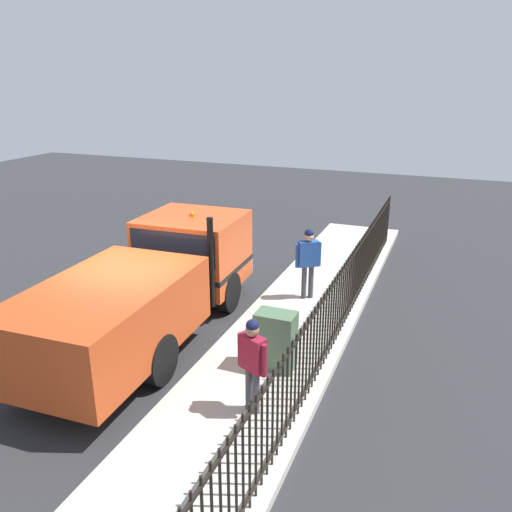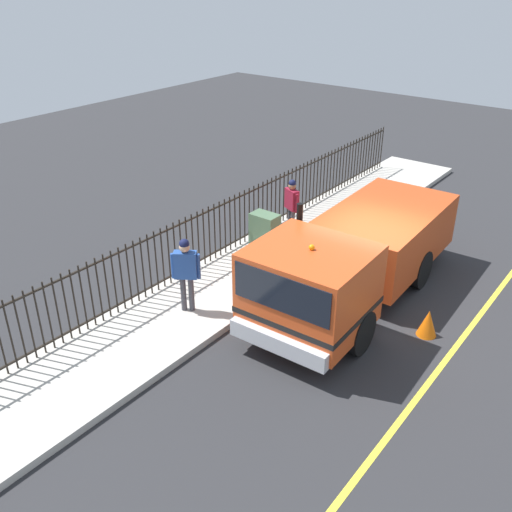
% 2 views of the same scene
% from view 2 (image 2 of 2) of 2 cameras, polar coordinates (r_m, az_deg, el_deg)
% --- Properties ---
extents(ground_plane, '(44.81, 44.81, 0.00)m').
position_cam_2_polar(ground_plane, '(14.00, 11.21, -4.08)').
color(ground_plane, '#2B2B2D').
rests_on(ground_plane, ground).
extents(sidewalk_slab, '(2.50, 20.37, 0.16)m').
position_cam_2_polar(sidewalk_slab, '(15.30, 1.19, -0.27)').
color(sidewalk_slab, '#B7B2A8').
rests_on(sidewalk_slab, ground).
extents(lane_marking, '(0.12, 18.33, 0.01)m').
position_cam_2_polar(lane_marking, '(13.33, 20.43, -7.20)').
color(lane_marking, yellow).
rests_on(lane_marking, ground).
extents(work_truck, '(2.55, 6.96, 2.54)m').
position_cam_2_polar(work_truck, '(12.99, 9.43, -0.20)').
color(work_truck, '#D84C1E').
rests_on(work_truck, ground).
extents(worker_standing, '(0.55, 0.47, 1.78)m').
position_cam_2_polar(worker_standing, '(12.52, -7.08, -1.16)').
color(worker_standing, '#264C99').
rests_on(worker_standing, sidewalk_slab).
extents(pedestrian_distant, '(0.57, 0.39, 1.66)m').
position_cam_2_polar(pedestrian_distant, '(16.16, 3.61, 5.51)').
color(pedestrian_distant, maroon).
rests_on(pedestrian_distant, sidewalk_slab).
extents(iron_fence, '(0.04, 17.35, 1.56)m').
position_cam_2_polar(iron_fence, '(15.50, -1.87, 3.65)').
color(iron_fence, black).
rests_on(iron_fence, sidewalk_slab).
extents(utility_cabinet, '(0.74, 0.48, 1.13)m').
position_cam_2_polar(utility_cabinet, '(15.23, 0.88, 2.28)').
color(utility_cabinet, '#4C6B4C').
rests_on(utility_cabinet, sidewalk_slab).
extents(traffic_cone, '(0.43, 0.43, 0.61)m').
position_cam_2_polar(traffic_cone, '(12.81, 16.88, -6.45)').
color(traffic_cone, orange).
rests_on(traffic_cone, ground).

